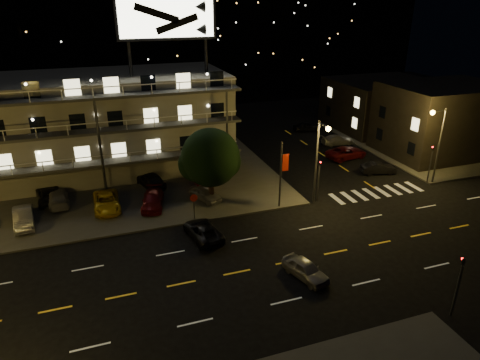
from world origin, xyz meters
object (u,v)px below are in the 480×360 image
object	(u,v)px
tree	(210,159)
lot_car_7	(58,198)
side_car_0	(378,168)
road_car_east	(306,269)
road_car_west	(203,230)
lot_car_4	(205,193)
lot_car_2	(107,202)

from	to	relation	value
tree	lot_car_7	bearing A→B (deg)	163.58
side_car_0	road_car_east	size ratio (longest dim) A/B	1.03
side_car_0	road_car_east	xyz separation A→B (m)	(-16.40, -14.51, 0.00)
lot_car_7	side_car_0	size ratio (longest dim) A/B	1.19
road_car_west	lot_car_4	bearing A→B (deg)	-114.97
lot_car_4	road_car_west	size ratio (longest dim) A/B	0.79
lot_car_2	road_car_west	distance (m)	10.35
road_car_east	road_car_west	bearing A→B (deg)	109.17
lot_car_4	side_car_0	bearing A→B (deg)	-22.98
side_car_0	lot_car_2	bearing A→B (deg)	102.56
tree	road_car_east	xyz separation A→B (m)	(3.01, -13.58, -3.73)
lot_car_7	road_car_west	xyz separation A→B (m)	(11.27, -10.06, -0.17)
lot_car_2	road_car_east	world-z (taller)	lot_car_2
side_car_0	road_car_west	bearing A→B (deg)	121.50
lot_car_4	road_car_west	distance (m)	6.81
lot_car_2	side_car_0	size ratio (longest dim) A/B	1.28
road_car_east	road_car_west	xyz separation A→B (m)	(-5.37, 7.53, 0.00)
tree	side_car_0	size ratio (longest dim) A/B	1.85
lot_car_2	road_car_west	xyz separation A→B (m)	(7.06, -7.56, -0.19)
lot_car_4	lot_car_7	distance (m)	13.66
lot_car_7	lot_car_2	bearing A→B (deg)	143.93
tree	road_car_east	size ratio (longest dim) A/B	1.90
tree	side_car_0	world-z (taller)	tree
road_car_east	side_car_0	bearing A→B (deg)	25.18
lot_car_4	road_car_west	world-z (taller)	lot_car_4
lot_car_7	lot_car_4	bearing A→B (deg)	159.63
tree	lot_car_2	size ratio (longest dim) A/B	1.45
road_car_east	road_car_west	world-z (taller)	road_car_west
lot_car_2	road_car_west	bearing A→B (deg)	-47.50
tree	lot_car_4	bearing A→B (deg)	132.01
lot_car_7	road_car_west	distance (m)	15.11
lot_car_2	road_car_east	size ratio (longest dim) A/B	1.31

